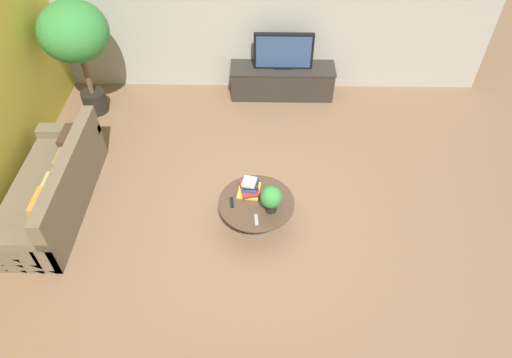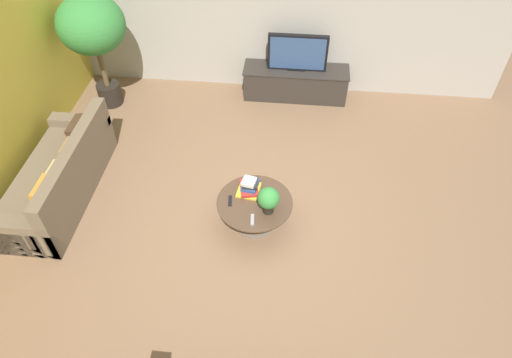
# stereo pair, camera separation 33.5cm
# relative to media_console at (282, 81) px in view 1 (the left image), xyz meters

# --- Properties ---
(ground_plane) EXTENTS (24.00, 24.00, 0.00)m
(ground_plane) POSITION_rel_media_console_xyz_m (-0.40, -2.94, -0.27)
(ground_plane) COLOR brown
(media_console) EXTENTS (1.71, 0.50, 0.52)m
(media_console) POSITION_rel_media_console_xyz_m (0.00, 0.00, 0.00)
(media_console) COLOR #2D2823
(media_console) RESTS_ON ground
(television) EXTENTS (0.94, 0.13, 0.59)m
(television) POSITION_rel_media_console_xyz_m (0.00, -0.00, 0.54)
(television) COLOR black
(television) RESTS_ON media_console
(coffee_table) EXTENTS (0.92, 0.92, 0.41)m
(coffee_table) POSITION_rel_media_console_xyz_m (-0.38, -2.83, 0.01)
(coffee_table) COLOR #756656
(coffee_table) RESTS_ON ground
(couch_by_wall) EXTENTS (0.84, 2.10, 0.84)m
(couch_by_wall) POSITION_rel_media_console_xyz_m (-2.96, -2.57, 0.02)
(couch_by_wall) COLOR brown
(couch_by_wall) RESTS_ON ground
(potted_palm_tall) EXTENTS (0.99, 0.99, 1.81)m
(potted_palm_tall) POSITION_rel_media_console_xyz_m (-3.01, -0.51, 1.04)
(potted_palm_tall) COLOR black
(potted_palm_tall) RESTS_ON ground
(potted_plant_tabletop) EXTENTS (0.26, 0.26, 0.36)m
(potted_plant_tabletop) POSITION_rel_media_console_xyz_m (-0.21, -2.96, 0.35)
(potted_plant_tabletop) COLOR black
(potted_plant_tabletop) RESTS_ON coffee_table
(book_stack) EXTENTS (0.29, 0.34, 0.18)m
(book_stack) POSITION_rel_media_console_xyz_m (-0.47, -2.65, 0.21)
(book_stack) COLOR gold
(book_stack) RESTS_ON coffee_table
(remote_black) EXTENTS (0.06, 0.16, 0.02)m
(remote_black) POSITION_rel_media_console_xyz_m (-0.68, -2.85, 0.15)
(remote_black) COLOR black
(remote_black) RESTS_ON coffee_table
(remote_silver) EXTENTS (0.05, 0.16, 0.02)m
(remote_silver) POSITION_rel_media_console_xyz_m (-0.38, -3.12, 0.15)
(remote_silver) COLOR gray
(remote_silver) RESTS_ON coffee_table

